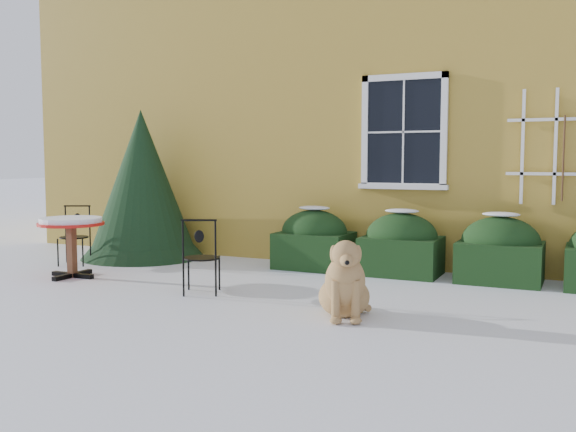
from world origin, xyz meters
The scene contains 8 objects.
ground centered at (0.00, 0.00, 0.00)m, with size 80.00×80.00×0.00m, color white.
house centered at (0.00, 7.00, 3.22)m, with size 12.40×8.40×6.40m.
hedge_row centered at (1.65, 2.55, 0.40)m, with size 4.95×0.80×0.91m.
evergreen_shrub centered at (-3.22, 2.34, 0.96)m, with size 1.97×1.97×2.38m.
bistro_table centered at (-2.97, 0.49, 0.67)m, with size 0.87×0.87×0.81m.
patio_chair_near centered at (-0.81, 0.31, 0.45)m, with size 0.53×0.53×0.90m.
patio_chair_far centered at (-3.72, 1.34, 0.44)m, with size 0.52×0.52×0.89m.
dog centered at (1.13, -0.08, 0.33)m, with size 0.70×0.91×0.83m.
Camera 1 is at (3.28, -6.04, 1.58)m, focal length 40.00 mm.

